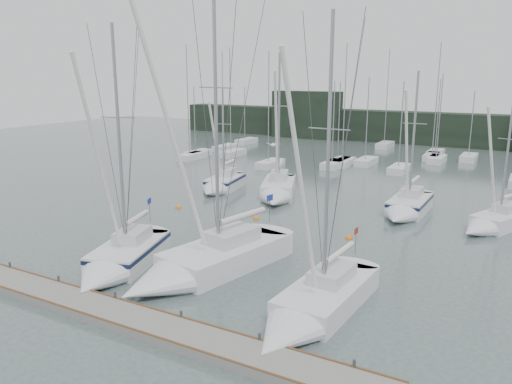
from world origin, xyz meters
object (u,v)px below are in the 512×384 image
(sailboat_mid_a, at_px, (220,185))
(buoy_b, at_px, (349,238))
(sailboat_mid_b, at_px, (277,192))
(sailboat_mid_d, at_px, (406,208))
(sailboat_near_right, at_px, (309,311))
(sailboat_mid_e, at_px, (492,223))
(buoy_c, at_px, (178,208))
(buoy_a, at_px, (256,219))
(sailboat_near_left, at_px, (117,262))
(sailboat_near_center, at_px, (194,268))

(sailboat_mid_a, bearing_deg, buoy_b, -36.21)
(sailboat_mid_b, distance_m, sailboat_mid_d, 11.35)
(sailboat_near_right, xyz_separation_m, sailboat_mid_e, (6.06, 18.95, -0.02))
(sailboat_mid_e, height_order, buoy_c, sailboat_mid_e)
(buoy_c, bearing_deg, sailboat_mid_a, 92.28)
(buoy_a, bearing_deg, sailboat_mid_a, 139.25)
(sailboat_near_left, xyz_separation_m, sailboat_near_center, (4.31, 1.45, 0.03))
(sailboat_mid_e, bearing_deg, sailboat_mid_a, -158.23)
(sailboat_near_right, bearing_deg, sailboat_near_left, -177.03)
(sailboat_mid_d, distance_m, buoy_b, 7.81)
(sailboat_mid_d, xyz_separation_m, buoy_a, (-9.90, -6.51, -0.61))
(sailboat_mid_b, height_order, sailboat_mid_d, sailboat_mid_b)
(buoy_a, distance_m, buoy_b, 7.90)
(sailboat_mid_b, relative_size, sailboat_mid_d, 1.13)
(buoy_b, bearing_deg, sailboat_mid_a, 154.02)
(sailboat_mid_b, bearing_deg, sailboat_near_center, -98.82)
(sailboat_near_center, relative_size, sailboat_mid_d, 1.45)
(sailboat_mid_d, xyz_separation_m, sailboat_mid_e, (6.29, -0.76, -0.09))
(sailboat_near_center, height_order, buoy_b, sailboat_near_center)
(sailboat_mid_b, relative_size, buoy_b, 25.61)
(sailboat_near_right, relative_size, sailboat_mid_a, 1.38)
(sailboat_mid_a, height_order, sailboat_mid_b, sailboat_mid_b)
(sailboat_near_right, xyz_separation_m, sailboat_mid_d, (-0.22, 19.71, 0.07))
(sailboat_near_center, distance_m, sailboat_mid_d, 19.60)
(sailboat_near_center, height_order, sailboat_mid_e, sailboat_near_center)
(sailboat_mid_e, bearing_deg, sailboat_mid_b, -158.59)
(sailboat_near_right, bearing_deg, buoy_b, 103.83)
(sailboat_mid_a, distance_m, buoy_a, 9.98)
(sailboat_near_center, bearing_deg, sailboat_mid_d, 80.18)
(sailboat_mid_e, distance_m, buoy_c, 24.25)
(sailboat_mid_b, distance_m, buoy_b, 11.91)
(sailboat_mid_a, xyz_separation_m, buoy_a, (7.55, -6.51, -0.60))
(sailboat_near_center, relative_size, sailboat_near_right, 1.20)
(sailboat_mid_a, height_order, buoy_b, sailboat_mid_a)
(sailboat_near_center, xyz_separation_m, buoy_a, (-2.64, 11.69, -0.63))
(sailboat_near_left, distance_m, sailboat_near_center, 4.55)
(sailboat_mid_e, bearing_deg, sailboat_mid_d, -163.27)
(sailboat_mid_d, xyz_separation_m, buoy_b, (-2.06, -7.51, -0.61))
(sailboat_mid_a, bearing_deg, sailboat_near_right, -58.35)
(sailboat_near_left, distance_m, buoy_c, 13.95)
(sailboat_near_left, height_order, buoy_a, sailboat_near_left)
(sailboat_mid_e, relative_size, buoy_a, 21.23)
(sailboat_near_right, xyz_separation_m, sailboat_mid_b, (-11.57, 19.63, 0.10))
(sailboat_mid_a, xyz_separation_m, buoy_b, (15.39, -7.50, -0.60))
(sailboat_mid_b, distance_m, buoy_c, 8.98)
(sailboat_near_center, height_order, sailboat_near_right, sailboat_near_center)
(sailboat_near_right, distance_m, buoy_c, 21.61)
(sailboat_mid_a, bearing_deg, sailboat_near_left, -83.56)
(buoy_a, distance_m, buoy_c, 7.29)
(sailboat_mid_a, distance_m, sailboat_mid_b, 6.10)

